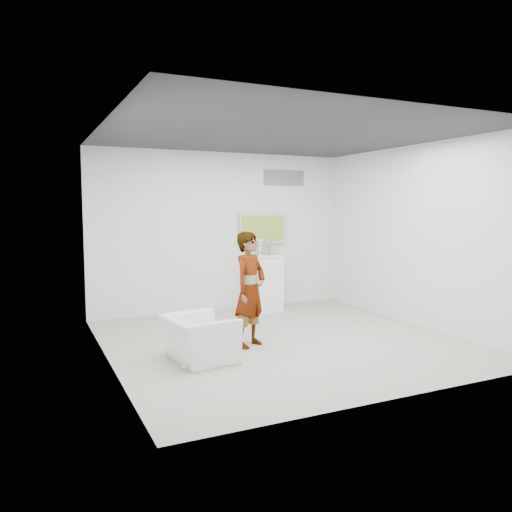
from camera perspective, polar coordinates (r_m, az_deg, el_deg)
name	(u,v)px	position (r m, az deg, el deg)	size (l,w,h in m)	color
room	(283,239)	(7.27, 3.11, 1.90)	(5.01, 5.01, 3.00)	#B4B2A5
tv	(262,228)	(9.83, 0.73, 3.17)	(1.00, 0.08, 0.60)	silver
logo_decal	(284,178)	(10.10, 3.23, 8.90)	(0.90, 0.02, 0.30)	slate
person	(250,289)	(7.04, -0.70, -3.83)	(0.59, 0.39, 1.63)	white
armchair	(199,338)	(6.52, -6.48, -9.35)	(0.90, 0.78, 0.58)	white
pedestal	(268,283)	(9.49, 1.39, -3.06)	(0.52, 0.52, 1.08)	white
floor_uplight	(275,298)	(9.97, 2.13, -4.86)	(0.20, 0.20, 0.31)	silver
vitrine	(268,246)	(9.41, 1.40, 1.10)	(0.31, 0.31, 0.31)	white
console	(268,248)	(9.42, 1.40, 0.92)	(0.06, 0.18, 0.25)	white
wii_remote	(251,242)	(7.26, -0.56, 1.63)	(0.04, 0.14, 0.04)	white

